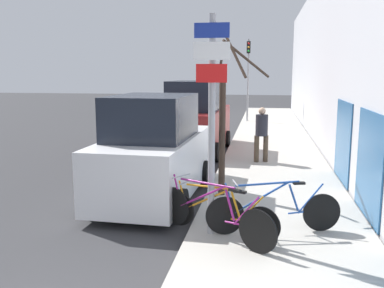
{
  "coord_description": "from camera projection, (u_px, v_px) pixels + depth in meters",
  "views": [
    {
      "loc": [
        2.25,
        -3.01,
        2.9
      ],
      "look_at": [
        0.77,
        5.73,
        1.39
      ],
      "focal_mm": 40.0,
      "sensor_mm": 36.0,
      "label": 1
    }
  ],
  "objects": [
    {
      "name": "parked_car_1",
      "position": [
        196.0,
        121.0,
        15.2
      ],
      "size": [
        2.18,
        4.65,
        2.58
      ],
      "rotation": [
        0.0,
        0.0,
        -0.04
      ],
      "color": "maroon",
      "rests_on": "ground"
    },
    {
      "name": "building_facade",
      "position": [
        322.0,
        62.0,
        16.06
      ],
      "size": [
        0.23,
        32.0,
        6.5
      ],
      "color": "#BCBCC1",
      "rests_on": "ground"
    },
    {
      "name": "ground_plane",
      "position": [
        196.0,
        157.0,
        14.67
      ],
      "size": [
        80.0,
        80.0,
        0.0
      ],
      "primitive_type": "plane",
      "color": "#333335"
    },
    {
      "name": "bicycle_1",
      "position": [
        219.0,
        213.0,
        7.27
      ],
      "size": [
        2.06,
        0.88,
        0.85
      ],
      "rotation": [
        0.0,
        0.0,
        1.19
      ],
      "color": "black",
      "rests_on": "sidewalk_curb"
    },
    {
      "name": "sidewalk_curb",
      "position": [
        272.0,
        143.0,
        16.95
      ],
      "size": [
        3.2,
        32.0,
        0.15
      ],
      "color": "#ADA89E",
      "rests_on": "ground"
    },
    {
      "name": "bicycle_0",
      "position": [
        212.0,
        214.0,
        7.09
      ],
      "size": [
        2.11,
        1.41,
        0.96
      ],
      "rotation": [
        0.0,
        0.0,
        0.98
      ],
      "color": "black",
      "rests_on": "sidewalk_curb"
    },
    {
      "name": "signpost",
      "position": [
        212.0,
        117.0,
        7.01
      ],
      "size": [
        0.59,
        0.14,
        3.65
      ],
      "color": "#939399",
      "rests_on": "sidewalk_curb"
    },
    {
      "name": "parked_car_0",
      "position": [
        154.0,
        153.0,
        9.68
      ],
      "size": [
        2.15,
        4.43,
        2.39
      ],
      "rotation": [
        0.0,
        0.0,
        -0.04
      ],
      "color": "silver",
      "rests_on": "ground"
    },
    {
      "name": "street_tree",
      "position": [
        225.0,
        123.0,
        9.42
      ],
      "size": [
        1.2,
        1.57,
        3.63
      ],
      "color": "#3D2D23",
      "rests_on": "sidewalk_curb"
    },
    {
      "name": "bicycle_2",
      "position": [
        274.0,
        211.0,
        7.32
      ],
      "size": [
        2.29,
        0.72,
        0.92
      ],
      "rotation": [
        0.0,
        0.0,
        1.83
      ],
      "color": "black",
      "rests_on": "sidewalk_curb"
    },
    {
      "name": "pedestrian_near",
      "position": [
        262.0,
        131.0,
        13.02
      ],
      "size": [
        0.43,
        0.37,
        1.68
      ],
      "rotation": [
        0.0,
        0.0,
        3.45
      ],
      "color": "#4C3D2D",
      "rests_on": "sidewalk_curb"
    },
    {
      "name": "traffic_light",
      "position": [
        248.0,
        69.0,
        23.54
      ],
      "size": [
        0.2,
        0.3,
        4.5
      ],
      "color": "#939399",
      "rests_on": "sidewalk_curb"
    }
  ]
}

